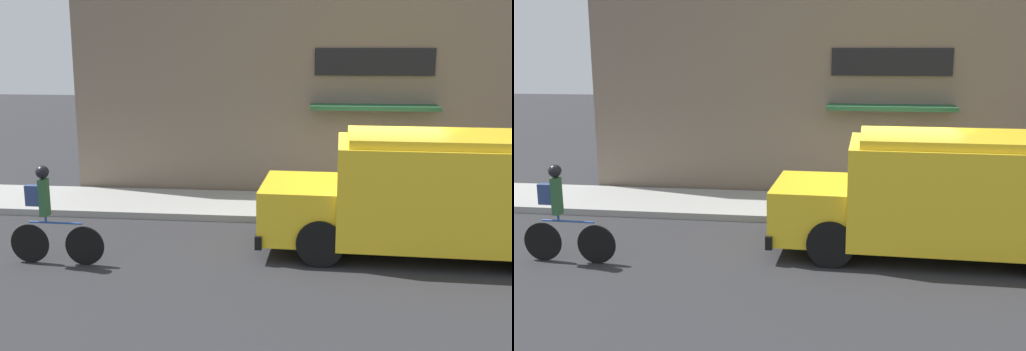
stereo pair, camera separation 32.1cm
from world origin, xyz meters
TOP-DOWN VIEW (x-y plane):
  - ground_plane at (0.00, 0.00)m, footprint 70.00×70.00m
  - sidewalk at (0.00, 1.16)m, footprint 28.00×2.33m
  - storefront at (0.00, 2.49)m, footprint 15.04×1.00m
  - school_bus at (0.96, -1.57)m, footprint 5.92×2.77m
  - cyclist at (-5.87, -2.87)m, footprint 1.71×0.23m

SIDE VIEW (x-z plane):
  - ground_plane at x=0.00m, z-range 0.00..0.00m
  - sidewalk at x=0.00m, z-range 0.00..0.15m
  - cyclist at x=-5.87m, z-range -0.03..1.73m
  - school_bus at x=0.96m, z-range 0.05..2.27m
  - storefront at x=0.00m, z-range 0.00..5.73m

